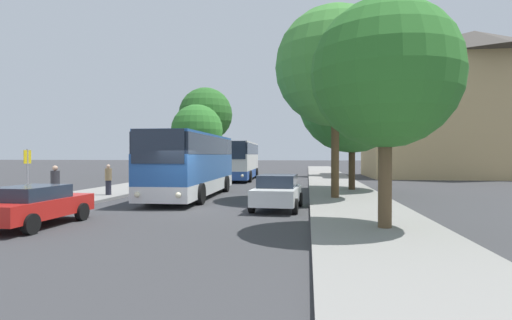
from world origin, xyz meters
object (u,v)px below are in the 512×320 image
Objects in this scene: parked_car_right_near at (277,191)px; tree_right_far at (385,74)px; tree_left_far at (206,115)px; tree_right_mid at (335,67)px; tree_right_near at (352,99)px; tree_left_near at (197,130)px; bus_middle at (239,160)px; pedestrian_waiting_far at (108,180)px; pedestrian_waiting_near at (55,186)px; bus_stop_sign at (27,170)px; bus_front at (192,164)px; parked_car_left_curb at (34,205)px.

tree_right_far is at bearing 131.07° from parked_car_right_near.
tree_right_mid is at bearing -61.19° from tree_left_far.
tree_left_near is at bearing 136.63° from tree_right_near.
tree_right_far is (0.91, -8.29, -2.06)m from tree_right_mid.
tree_left_far reaches higher than tree_right_mid.
parked_car_right_near is at bearing -69.39° from tree_left_far.
tree_right_near is at bearing -52.10° from bus_middle.
parked_car_right_near is 2.43× the size of pedestrian_waiting_far.
tree_right_mid reaches higher than tree_right_near.
pedestrian_waiting_near is at bearing -143.75° from tree_right_near.
tree_right_far reaches higher than parked_car_right_near.
tree_right_mid is 1.42× the size of tree_right_far.
bus_middle is 4.24× the size of bus_stop_sign.
tree_right_near is at bearing -43.37° from tree_left_near.
bus_front is 17.87m from tree_left_near.
tree_right_near reaches higher than parked_car_left_curb.
tree_right_far reaches higher than bus_middle.
pedestrian_waiting_far is at bearing -159.30° from tree_right_near.
parked_car_left_curb is (-2.51, -9.39, -1.12)m from bus_front.
tree_left_near reaches higher than parked_car_left_curb.
bus_middle reaches higher than bus_stop_sign.
parked_car_right_near is at bearing -77.76° from bus_middle.
parked_car_right_near is 0.59× the size of tree_right_far.
tree_right_near is (13.37, 9.80, 4.79)m from pedestrian_waiting_near.
parked_car_left_curb is 4.23m from pedestrian_waiting_near.
bus_middle is 17.97m from tree_right_mid.
bus_front is 14.85m from bus_middle.
pedestrian_waiting_far is 18.30m from tree_left_near.
pedestrian_waiting_near is (1.74, -0.60, -0.65)m from bus_stop_sign.
tree_left_near is (-2.04, 26.42, 4.04)m from parked_car_left_curb.
tree_right_far reaches higher than pedestrian_waiting_near.
parked_car_left_curb is 11.80m from tree_right_far.
tree_right_mid is (12.78, -23.24, -0.07)m from tree_left_far.
parked_car_left_curb is 14.72m from tree_right_mid.
tree_left_far is (-10.13, 26.92, 6.09)m from parked_car_right_near.
bus_front is 4.59m from pedestrian_waiting_far.
tree_right_near reaches higher than pedestrian_waiting_far.
parked_car_left_curb is 0.43× the size of tree_left_far.
tree_right_near is at bearing 31.34° from bus_stop_sign.
parked_car_left_curb is 1.04× the size of parked_car_right_near.
tree_left_far is (-2.60, 31.96, 6.15)m from parked_car_left_curb.
bus_front is 2.63× the size of parked_car_left_curb.
pedestrian_waiting_far reaches higher than parked_car_left_curb.
parked_car_right_near is at bearing 14.02° from pedestrian_waiting_near.
parked_car_left_curb is at bearing -177.73° from tree_right_far.
bus_stop_sign is (-6.15, -19.83, -0.17)m from bus_middle.
pedestrian_waiting_far is at bearing -179.01° from tree_right_mid.
tree_right_mid is (10.18, 8.73, 6.08)m from parked_car_left_curb.
tree_left_near is at bearing 116.80° from tree_right_far.
tree_left_far is at bearing 96.10° from parked_car_left_curb.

